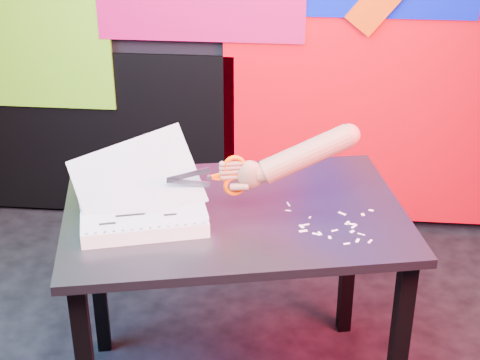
# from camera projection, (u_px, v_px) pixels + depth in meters

# --- Properties ---
(room) EXTENTS (3.01, 3.01, 2.71)m
(room) POSITION_uv_depth(u_px,v_px,m) (213.00, 49.00, 1.87)
(room) COLOR black
(room) RESTS_ON ground
(backdrop) EXTENTS (2.88, 0.05, 2.08)m
(backdrop) POSITION_uv_depth(u_px,v_px,m) (269.00, 41.00, 3.35)
(backdrop) COLOR red
(backdrop) RESTS_ON ground
(work_table) EXTENTS (1.21, 0.94, 0.75)m
(work_table) POSITION_uv_depth(u_px,v_px,m) (234.00, 238.00, 2.39)
(work_table) COLOR black
(work_table) RESTS_ON ground
(printout_stack) EXTENTS (0.47, 0.37, 0.29)m
(printout_stack) POSITION_uv_depth(u_px,v_px,m) (143.00, 213.00, 2.28)
(printout_stack) COLOR white
(printout_stack) RESTS_ON work_table
(scissors) EXTENTS (0.24, 0.07, 0.14)m
(scissors) POSITION_uv_depth(u_px,v_px,m) (229.00, 176.00, 2.26)
(scissors) COLOR #A5A7B9
(scissors) RESTS_ON printout_stack
(hand_forearm) EXTENTS (0.42, 0.15, 0.20)m
(hand_forearm) POSITION_uv_depth(u_px,v_px,m) (297.00, 157.00, 2.26)
(hand_forearm) COLOR brown
(hand_forearm) RESTS_ON work_table
(paper_clippings) EXTENTS (0.28, 0.25, 0.00)m
(paper_clippings) POSITION_uv_depth(u_px,v_px,m) (335.00, 226.00, 2.26)
(paper_clippings) COLOR silver
(paper_clippings) RESTS_ON work_table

